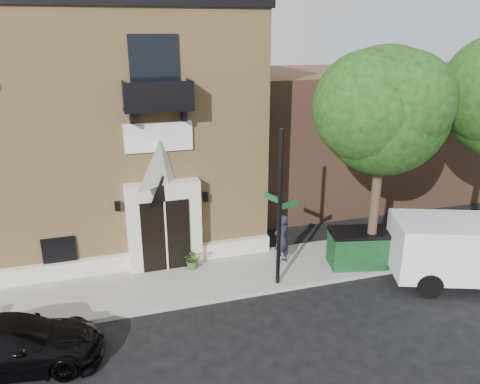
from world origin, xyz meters
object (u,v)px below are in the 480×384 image
Objects in this scene: fire_hydrant at (387,254)px; dumpster at (358,248)px; street_sign at (280,209)px; black_sedan at (10,344)px; pedestrian_near at (282,239)px.

dumpster is (-1.12, 0.21, 0.32)m from fire_hydrant.
street_sign is at bearing -178.43° from fire_hydrant.
black_sedan is at bearing 172.73° from street_sign.
street_sign is 2.83× the size of pedestrian_near.
black_sedan is 12.58m from fire_hydrant.
black_sedan is at bearing -0.18° from pedestrian_near.
black_sedan reaches higher than fire_hydrant.
pedestrian_near is (0.66, 1.32, -1.74)m from street_sign.
fire_hydrant is 1.18m from dumpster.
black_sedan is 11.51m from dumpster.
street_sign is 4.94m from fire_hydrant.
pedestrian_near is (-2.58, 0.99, 0.25)m from dumpster.
pedestrian_near is at bearing 162.08° from fire_hydrant.
fire_hydrant is at bearing 2.31° from dumpster.
pedestrian_near reaches higher than dumpster.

